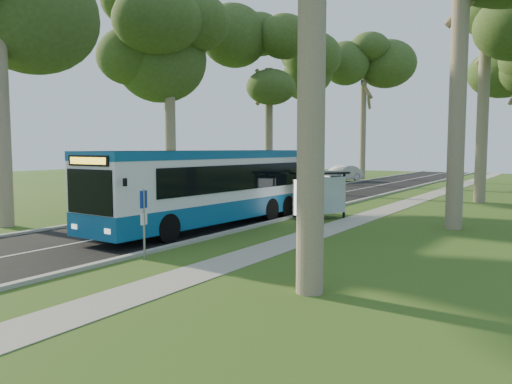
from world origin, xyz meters
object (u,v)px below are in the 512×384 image
at_px(bus_shelter, 319,187).
at_px(car_silver, 341,174).
at_px(car_white, 284,181).
at_px(bus_stop_sign, 144,215).
at_px(bus, 211,187).
at_px(litter_bin, 307,217).

xyz_separation_m(bus_shelter, car_silver, (-9.95, 26.70, -0.79)).
bearing_deg(bus_shelter, car_white, 147.20).
bearing_deg(bus_stop_sign, bus, 103.49).
height_order(bus_stop_sign, litter_bin, bus_stop_sign).
distance_m(bus, bus_stop_sign, 6.79).
bearing_deg(car_silver, bus_stop_sign, -60.24).
relative_size(bus_stop_sign, car_white, 0.49).
relative_size(bus, car_white, 2.85).
distance_m(bus, litter_bin, 4.49).
relative_size(bus, litter_bin, 15.17).
xyz_separation_m(bus_stop_sign, bus_shelter, (0.86, 10.90, 0.23)).
bearing_deg(bus_stop_sign, litter_bin, 74.96).
relative_size(bus_stop_sign, litter_bin, 2.60).
bearing_deg(bus, car_silver, 105.02).
xyz_separation_m(bus_stop_sign, car_white, (-9.13, 25.32, -0.63)).
height_order(bus, bus_shelter, bus).
bearing_deg(bus, bus_shelter, 57.87).
xyz_separation_m(bus_shelter, litter_bin, (0.49, -2.24, -1.20)).
height_order(bus, bus_stop_sign, bus).
relative_size(litter_bin, car_white, 0.19).
relative_size(bus_shelter, car_silver, 0.60).
distance_m(bus_shelter, litter_bin, 2.58).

